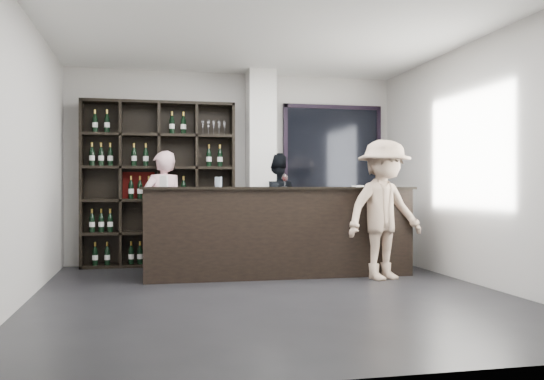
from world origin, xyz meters
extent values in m
cube|color=black|center=(0.00, 0.00, -0.01)|extent=(5.00, 5.50, 0.01)
cube|color=silver|center=(0.35, 2.47, 1.45)|extent=(0.40, 0.40, 2.90)
cube|color=black|center=(1.55, 2.69, 1.40)|extent=(1.60, 0.08, 2.10)
cube|color=black|center=(1.55, 2.69, 1.40)|extent=(1.48, 0.02, 1.98)
cube|color=black|center=(0.35, 1.24, 0.56)|extent=(3.42, 0.64, 1.12)
cube|color=black|center=(0.35, 1.24, 1.14)|extent=(3.50, 0.72, 0.03)
imported|color=#FFC5CC|center=(-1.10, 2.31, 0.83)|extent=(0.71, 0.60, 1.67)
imported|color=black|center=(0.53, 2.40, 0.83)|extent=(0.96, 0.84, 1.66)
imported|color=tan|center=(1.58, 0.71, 0.87)|extent=(1.27, 0.96, 1.74)
cylinder|color=silver|center=(-0.44, 1.18, 1.22)|extent=(0.10, 0.10, 0.12)
cube|color=white|center=(1.44, 1.27, 1.16)|extent=(0.14, 0.14, 0.02)
cube|color=white|center=(-1.11, 1.23, 1.23)|extent=(0.11, 0.08, 0.14)
camera|label=1|loc=(-1.29, -6.00, 1.15)|focal=38.00mm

